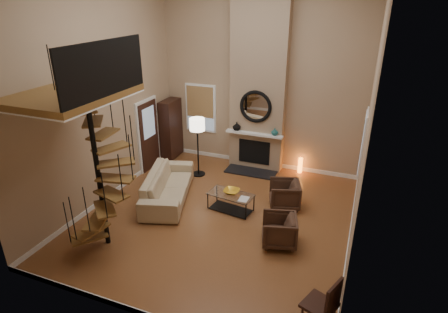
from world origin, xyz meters
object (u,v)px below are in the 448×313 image
at_px(accent_lamp, 300,165).
at_px(side_chair, 325,304).
at_px(floor_lamp, 197,129).
at_px(armchair_far, 282,230).
at_px(armchair_near, 287,194).
at_px(hutch, 171,129).
at_px(coffee_table, 231,200).
at_px(sofa, 168,185).

height_order(accent_lamp, side_chair, side_chair).
height_order(floor_lamp, accent_lamp, floor_lamp).
bearing_deg(floor_lamp, armchair_far, -38.14).
bearing_deg(armchair_near, hutch, -130.74).
bearing_deg(coffee_table, accent_lamp, 66.55).
height_order(sofa, floor_lamp, floor_lamp).
height_order(floor_lamp, side_chair, floor_lamp).
bearing_deg(accent_lamp, armchair_far, -85.09).
bearing_deg(armchair_near, side_chair, 3.58).
bearing_deg(coffee_table, armchair_far, -30.83).
xyz_separation_m(hutch, side_chair, (5.54, -5.23, -0.42)).
height_order(hutch, coffee_table, hutch).
height_order(armchair_far, coffee_table, armchair_far).
relative_size(armchair_near, armchair_far, 1.03).
distance_m(sofa, side_chair, 5.10).
bearing_deg(hutch, armchair_far, -36.86).
height_order(coffee_table, accent_lamp, accent_lamp).
bearing_deg(hutch, sofa, -63.51).
xyz_separation_m(armchair_far, side_chair, (1.11, -1.91, 0.17)).
bearing_deg(armchair_far, armchair_near, 173.25).
height_order(armchair_near, side_chair, side_chair).
bearing_deg(armchair_far, side_chair, 14.55).
bearing_deg(coffee_table, hutch, 140.42).
bearing_deg(side_chair, armchair_near, 111.32).
relative_size(coffee_table, side_chair, 1.17).
height_order(sofa, armchair_near, sofa).
bearing_deg(sofa, side_chair, -140.06).
bearing_deg(armchair_far, coffee_table, -136.42).
distance_m(hutch, accent_lamp, 4.19).
height_order(sofa, armchair_far, sofa).
distance_m(coffee_table, floor_lamp, 2.46).
bearing_deg(accent_lamp, floor_lamp, -156.65).
relative_size(hutch, floor_lamp, 1.05).
xyz_separation_m(armchair_near, armchair_far, (0.24, -1.54, 0.00)).
relative_size(coffee_table, accent_lamp, 2.57).
relative_size(floor_lamp, accent_lamp, 3.89).
bearing_deg(sofa, coffee_table, -105.70).
relative_size(hutch, accent_lamp, 4.10).
xyz_separation_m(coffee_table, side_chair, (2.59, -2.79, 0.24)).
height_order(armchair_near, coffee_table, armchair_near).
xyz_separation_m(floor_lamp, accent_lamp, (2.75, 1.19, -1.16)).
bearing_deg(coffee_table, sofa, -178.13).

